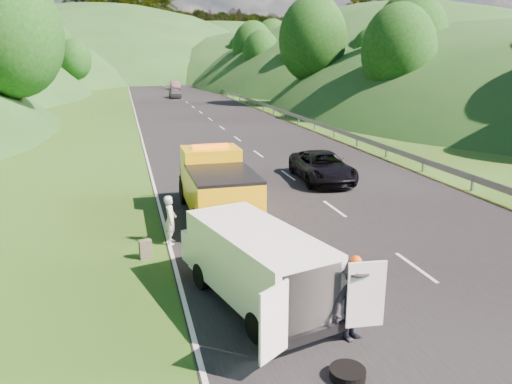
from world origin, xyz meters
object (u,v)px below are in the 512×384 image
object	(u,v)px
white_van	(254,262)
woman	(172,243)
child	(248,249)
suitcase	(146,249)
tow_truck	(216,184)
spare_tire	(347,379)
worker	(351,339)
passing_suv	(322,181)

from	to	relation	value
white_van	woman	size ratio (longest dim) A/B	3.71
child	suitcase	size ratio (longest dim) A/B	1.73
white_van	tow_truck	bearing A→B (deg)	72.15
suitcase	woman	bearing A→B (deg)	50.20
tow_truck	child	bearing A→B (deg)	-84.82
woman	spare_tire	xyz separation A→B (m)	(2.62, -8.16, 0.00)
child	worker	distance (m)	5.80
white_van	woman	xyz separation A→B (m)	(-1.64, 4.71, -1.14)
tow_truck	spare_tire	world-z (taller)	tow_truck
tow_truck	worker	bearing A→B (deg)	-82.29
tow_truck	worker	world-z (taller)	tow_truck
tow_truck	worker	xyz separation A→B (m)	(1.30, -9.39, -1.30)
suitcase	white_van	bearing A→B (deg)	-55.33
worker	suitcase	bearing A→B (deg)	101.12
white_van	child	xyz separation A→B (m)	(0.72, 3.55, -1.14)
woman	tow_truck	bearing A→B (deg)	-28.88
tow_truck	woman	distance (m)	3.47
spare_tire	passing_suv	distance (m)	15.81
tow_truck	passing_suv	world-z (taller)	tow_truck
tow_truck	woman	xyz separation A→B (m)	(-2.01, -2.51, -1.30)
tow_truck	suitcase	world-z (taller)	tow_truck
child	spare_tire	world-z (taller)	child
spare_tire	child	bearing A→B (deg)	92.17
woman	suitcase	distance (m)	1.42
white_van	child	size ratio (longest dim) A/B	5.85
spare_tire	passing_suv	bearing A→B (deg)	69.74
child	spare_tire	bearing A→B (deg)	-57.74
woman	child	distance (m)	2.63
spare_tire	woman	bearing A→B (deg)	107.81
worker	spare_tire	bearing A→B (deg)	-143.19
tow_truck	passing_suv	distance (m)	7.49
white_van	spare_tire	xyz separation A→B (m)	(0.98, -3.44, -1.14)
tow_truck	spare_tire	size ratio (longest dim) A/B	8.68
white_van	worker	xyz separation A→B (m)	(1.68, -2.17, -1.14)
woman	suitcase	bearing A→B (deg)	150.01
worker	passing_suv	world-z (taller)	worker
white_van	spare_tire	world-z (taller)	white_van
child	spare_tire	distance (m)	7.00
worker	passing_suv	xyz separation A→B (m)	(4.78, 13.56, 0.00)
suitcase	passing_suv	bearing A→B (deg)	40.77
white_van	suitcase	xyz separation A→B (m)	(-2.52, 3.65, -0.84)
child	suitcase	xyz separation A→B (m)	(-3.24, 0.10, 0.30)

